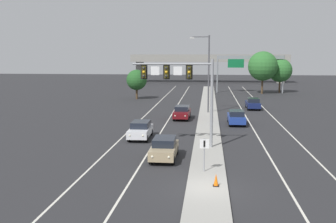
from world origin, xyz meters
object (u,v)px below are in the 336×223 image
(tree_far_left_a, at_px, (137,80))
(street_lamp_median, at_px, (207,69))
(car_receding_blue, at_px, (236,117))
(car_oncoming_tan, at_px, (164,148))
(tree_far_right_b, at_px, (280,70))
(highway_sign_gantry, at_px, (250,62))
(median_sign_post, at_px, (204,150))
(car_oncoming_white, at_px, (141,130))
(overhead_signal_mast, at_px, (184,82))
(car_oncoming_darkred, at_px, (182,112))
(traffic_cone_median_nose, at_px, (216,180))
(tree_far_right_c, at_px, (263,66))
(car_receding_navy, at_px, (253,103))

(tree_far_left_a, bearing_deg, street_lamp_median, -52.30)
(street_lamp_median, bearing_deg, car_receding_blue, -67.46)
(car_oncoming_tan, distance_m, tree_far_right_b, 56.49)
(highway_sign_gantry, height_order, tree_far_left_a, highway_sign_gantry)
(median_sign_post, xyz_separation_m, car_oncoming_white, (-6.00, 10.51, -0.77))
(overhead_signal_mast, xyz_separation_m, car_oncoming_white, (-4.19, 3.45, -4.65))
(median_sign_post, relative_size, street_lamp_median, 0.22)
(car_oncoming_white, bearing_deg, median_sign_post, -60.29)
(median_sign_post, height_order, car_receding_blue, median_sign_post)
(car_oncoming_white, relative_size, tree_far_left_a, 0.88)
(car_oncoming_white, xyz_separation_m, highway_sign_gantry, (14.41, 45.70, 5.34))
(car_oncoming_darkred, distance_m, traffic_cone_median_nose, 25.17)
(highway_sign_gantry, distance_m, tree_far_right_b, 6.31)
(car_oncoming_white, relative_size, tree_far_right_c, 0.54)
(street_lamp_median, distance_m, car_oncoming_tan, 24.23)
(tree_far_left_a, bearing_deg, tree_far_right_b, 28.38)
(overhead_signal_mast, height_order, tree_far_left_a, overhead_signal_mast)
(overhead_signal_mast, bearing_deg, median_sign_post, -75.64)
(median_sign_post, xyz_separation_m, tree_far_left_a, (-12.17, 42.70, 1.73))
(car_oncoming_white, bearing_deg, tree_far_left_a, 100.86)
(median_sign_post, relative_size, tree_far_left_a, 0.43)
(car_oncoming_tan, height_order, tree_far_left_a, tree_far_left_a)
(car_receding_navy, bearing_deg, traffic_cone_median_nose, -99.43)
(street_lamp_median, height_order, traffic_cone_median_nose, street_lamp_median)
(car_oncoming_tan, relative_size, car_oncoming_darkred, 0.99)
(car_receding_navy, bearing_deg, tree_far_left_a, 149.74)
(overhead_signal_mast, height_order, tree_far_right_c, tree_far_right_c)
(car_oncoming_darkred, height_order, highway_sign_gantry, highway_sign_gantry)
(car_receding_navy, bearing_deg, tree_far_right_c, 79.58)
(traffic_cone_median_nose, bearing_deg, car_oncoming_white, 116.70)
(tree_far_left_a, relative_size, tree_far_right_b, 0.74)
(car_oncoming_tan, bearing_deg, traffic_cone_median_nose, -59.47)
(car_oncoming_darkred, relative_size, car_receding_navy, 1.01)
(highway_sign_gantry, bearing_deg, tree_far_right_c, -37.83)
(car_oncoming_tan, height_order, car_oncoming_white, same)
(car_oncoming_darkred, distance_m, tree_far_left_a, 22.77)
(car_oncoming_darkred, height_order, car_receding_blue, same)
(overhead_signal_mast, xyz_separation_m, traffic_cone_median_nose, (2.53, -9.92, -4.97))
(car_receding_navy, bearing_deg, highway_sign_gantry, 85.48)
(tree_far_left_a, bearing_deg, car_oncoming_tan, -76.85)
(car_receding_navy, distance_m, tree_far_left_a, 21.74)
(car_oncoming_white, height_order, car_oncoming_darkred, same)
(overhead_signal_mast, height_order, car_receding_blue, overhead_signal_mast)
(car_receding_blue, bearing_deg, car_oncoming_darkred, 153.46)
(car_oncoming_tan, distance_m, highway_sign_gantry, 54.23)
(car_receding_navy, bearing_deg, car_oncoming_white, -120.36)
(tree_far_right_c, bearing_deg, median_sign_post, -101.06)
(car_oncoming_darkred, bearing_deg, street_lamp_median, 59.76)
(street_lamp_median, bearing_deg, traffic_cone_median_nose, -88.54)
(traffic_cone_median_nose, height_order, tree_far_left_a, tree_far_left_a)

